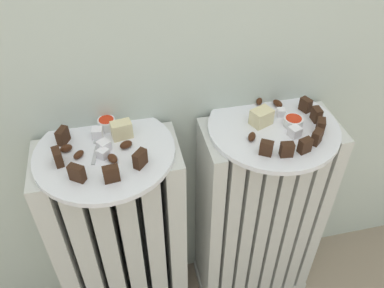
{
  "coord_description": "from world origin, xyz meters",
  "views": [
    {
      "loc": [
        -0.15,
        -0.4,
        1.24
      ],
      "look_at": [
        0.0,
        0.28,
        0.64
      ],
      "focal_mm": 37.43,
      "sensor_mm": 36.0,
      "label": 1
    }
  ],
  "objects_px": {
    "radiator_right": "(258,218)",
    "plate_left": "(105,152)",
    "jam_bowl_right": "(293,121)",
    "radiator_left": "(122,243)",
    "jam_bowl_left": "(107,123)",
    "plate_right": "(273,128)",
    "fork": "(97,148)"
  },
  "relations": [
    {
      "from": "radiator_right",
      "to": "plate_left",
      "type": "relative_size",
      "value": 2.09
    },
    {
      "from": "radiator_right",
      "to": "plate_left",
      "type": "xyz_separation_m",
      "value": [
        -0.39,
        0.0,
        0.33
      ]
    },
    {
      "from": "radiator_right",
      "to": "jam_bowl_right",
      "type": "distance_m",
      "value": 0.35
    },
    {
      "from": "radiator_left",
      "to": "radiator_right",
      "type": "xyz_separation_m",
      "value": [
        0.39,
        0.0,
        -0.0
      ]
    },
    {
      "from": "plate_left",
      "to": "jam_bowl_left",
      "type": "relative_size",
      "value": 7.52
    },
    {
      "from": "plate_right",
      "to": "radiator_left",
      "type": "bearing_deg",
      "value": 180.0
    },
    {
      "from": "plate_right",
      "to": "fork",
      "type": "height_order",
      "value": "fork"
    },
    {
      "from": "radiator_left",
      "to": "plate_right",
      "type": "height_order",
      "value": "plate_right"
    },
    {
      "from": "radiator_left",
      "to": "jam_bowl_left",
      "type": "bearing_deg",
      "value": 81.45
    },
    {
      "from": "jam_bowl_right",
      "to": "plate_left",
      "type": "bearing_deg",
      "value": 179.05
    },
    {
      "from": "plate_right",
      "to": "jam_bowl_right",
      "type": "xyz_separation_m",
      "value": [
        0.04,
        -0.01,
        0.02
      ]
    },
    {
      "from": "plate_left",
      "to": "jam_bowl_right",
      "type": "distance_m",
      "value": 0.44
    },
    {
      "from": "jam_bowl_left",
      "to": "fork",
      "type": "height_order",
      "value": "jam_bowl_left"
    },
    {
      "from": "jam_bowl_left",
      "to": "plate_left",
      "type": "bearing_deg",
      "value": -98.55
    },
    {
      "from": "radiator_right",
      "to": "jam_bowl_left",
      "type": "height_order",
      "value": "jam_bowl_left"
    },
    {
      "from": "radiator_left",
      "to": "jam_bowl_right",
      "type": "relative_size",
      "value": 14.43
    },
    {
      "from": "jam_bowl_right",
      "to": "radiator_right",
      "type": "bearing_deg",
      "value": 170.75
    },
    {
      "from": "radiator_left",
      "to": "fork",
      "type": "distance_m",
      "value": 0.34
    },
    {
      "from": "radiator_right",
      "to": "plate_right",
      "type": "xyz_separation_m",
      "value": [
        0.0,
        0.0,
        0.33
      ]
    },
    {
      "from": "radiator_right",
      "to": "plate_left",
      "type": "height_order",
      "value": "plate_left"
    },
    {
      "from": "plate_right",
      "to": "fork",
      "type": "bearing_deg",
      "value": 178.66
    },
    {
      "from": "jam_bowl_left",
      "to": "jam_bowl_right",
      "type": "distance_m",
      "value": 0.43
    },
    {
      "from": "radiator_right",
      "to": "jam_bowl_right",
      "type": "bearing_deg",
      "value": -9.25
    },
    {
      "from": "plate_left",
      "to": "jam_bowl_left",
      "type": "height_order",
      "value": "jam_bowl_left"
    },
    {
      "from": "plate_right",
      "to": "jam_bowl_left",
      "type": "relative_size",
      "value": 7.52
    },
    {
      "from": "plate_left",
      "to": "plate_right",
      "type": "distance_m",
      "value": 0.39
    },
    {
      "from": "plate_right",
      "to": "fork",
      "type": "relative_size",
      "value": 3.41
    },
    {
      "from": "plate_right",
      "to": "jam_bowl_left",
      "type": "height_order",
      "value": "jam_bowl_left"
    },
    {
      "from": "radiator_right",
      "to": "plate_right",
      "type": "distance_m",
      "value": 0.33
    },
    {
      "from": "radiator_left",
      "to": "radiator_right",
      "type": "relative_size",
      "value": 1.0
    },
    {
      "from": "plate_right",
      "to": "fork",
      "type": "xyz_separation_m",
      "value": [
        -0.41,
        0.01,
        0.01
      ]
    },
    {
      "from": "radiator_right",
      "to": "jam_bowl_left",
      "type": "xyz_separation_m",
      "value": [
        -0.38,
        0.08,
        0.35
      ]
    }
  ]
}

